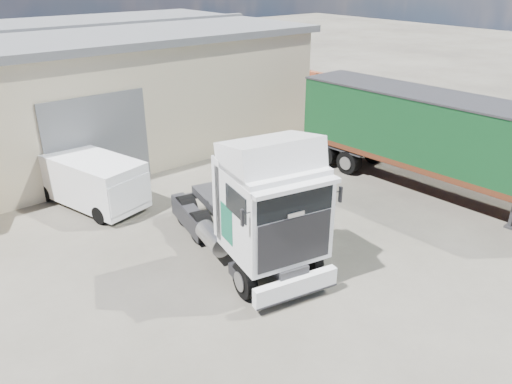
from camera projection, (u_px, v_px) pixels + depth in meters
ground at (325, 284)px, 13.50m from camera, size 120.00×120.00×0.00m
brick_boundary_wall at (404, 117)px, 23.79m from camera, size 0.35×26.00×2.50m
tractor_unit at (259, 211)px, 13.64m from camera, size 3.46×6.46×4.13m
box_trailer at (433, 133)px, 18.40m from camera, size 3.03×11.11×3.65m
panel_van at (92, 181)px, 17.61m from camera, size 2.90×4.72×1.80m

